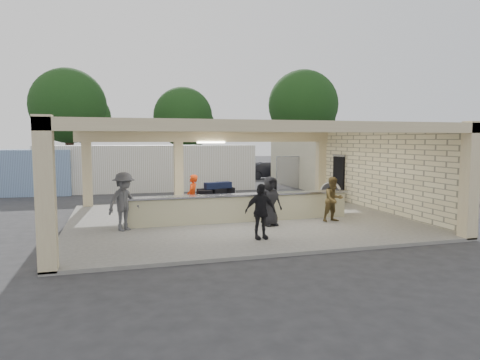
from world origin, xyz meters
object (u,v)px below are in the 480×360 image
object	(u,v)px
drum_fan	(331,192)
car_white_b	(335,171)
car_white_a	(308,171)
car_dark	(269,170)
luggage_cart	(216,198)
baggage_counter	(242,208)
passenger_a	(333,199)
passenger_c	(124,202)
passenger_b	(260,211)
passenger_d	(270,201)
baggage_handler	(193,197)
container_white	(149,168)

from	to	relation	value
drum_fan	car_white_b	distance (m)	11.97
car_white_a	car_dark	bearing A→B (deg)	51.17
car_white_b	luggage_cart	bearing A→B (deg)	148.47
luggage_cart	baggage_counter	bearing A→B (deg)	-64.69
baggage_counter	passenger_a	size ratio (longest dim) A/B	5.15
drum_fan	car_dark	distance (m)	13.59
baggage_counter	car_white_b	distance (m)	17.39
car_white_b	passenger_c	bearing A→B (deg)	144.61
drum_fan	passenger_a	world-z (taller)	passenger_a
baggage_counter	passenger_a	bearing A→B (deg)	-18.15
luggage_cart	passenger_b	size ratio (longest dim) A/B	1.51
passenger_d	car_dark	size ratio (longest dim) A/B	0.44
passenger_c	passenger_d	size ratio (longest dim) A/B	1.12
baggage_counter	passenger_d	bearing A→B (deg)	-56.73
luggage_cart	car_white_b	bearing A→B (deg)	36.12
luggage_cart	baggage_handler	xyz separation A→B (m)	(-0.88, -0.06, 0.11)
baggage_counter	passenger_a	xyz separation A→B (m)	(3.10, -1.02, 0.31)
passenger_b	car_dark	xyz separation A→B (m)	(7.37, 19.27, -0.28)
passenger_d	container_white	bearing A→B (deg)	88.93
car_dark	container_white	distance (m)	10.86
car_white_b	container_white	distance (m)	13.63
car_dark	container_white	bearing A→B (deg)	119.36
passenger_c	baggage_handler	bearing A→B (deg)	-6.67
passenger_a	passenger_b	xyz separation A→B (m)	(-3.37, -1.80, 0.02)
drum_fan	car_white_b	xyz separation A→B (m)	(5.91, 10.40, 0.13)
car_white_b	passenger_d	bearing A→B (deg)	156.40
passenger_d	car_white_a	distance (m)	17.32
baggage_handler	passenger_d	xyz separation A→B (m)	(2.30, -2.01, 0.02)
passenger_c	passenger_d	xyz separation A→B (m)	(4.76, -0.56, -0.10)
car_white_b	car_white_a	bearing A→B (deg)	83.83
baggage_counter	passenger_d	distance (m)	1.32
passenger_d	car_white_a	xyz separation A→B (m)	(8.50, 15.09, -0.22)
baggage_counter	passenger_a	distance (m)	3.28
baggage_counter	passenger_b	bearing A→B (deg)	-95.32
passenger_b	passenger_c	xyz separation A→B (m)	(-3.80, 2.31, 0.12)
car_white_a	car_dark	xyz separation A→B (m)	(-2.09, 2.43, -0.08)
passenger_c	car_white_a	world-z (taller)	passenger_c
car_dark	passenger_a	bearing A→B (deg)	167.59
drum_fan	baggage_handler	distance (m)	7.07
luggage_cart	passenger_c	bearing A→B (deg)	-166.10
baggage_handler	passenger_a	world-z (taller)	baggage_handler
baggage_counter	passenger_b	distance (m)	2.85
drum_fan	luggage_cart	bearing A→B (deg)	-120.36
car_white_a	container_white	xyz separation A→B (m)	(-11.58, -2.80, 0.62)
luggage_cart	container_white	bearing A→B (deg)	88.86
baggage_handler	passenger_b	bearing A→B (deg)	46.98
drum_fan	passenger_a	bearing A→B (deg)	-76.17
car_dark	luggage_cart	bearing A→B (deg)	153.62
luggage_cart	baggage_handler	distance (m)	0.89
car_white_a	baggage_handler	bearing A→B (deg)	150.88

